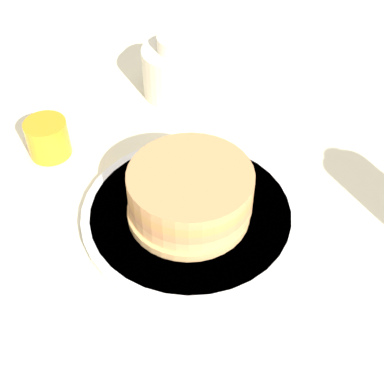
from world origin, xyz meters
TOP-DOWN VIEW (x-y plane):
  - ground_plane at (0.00, 0.00)m, footprint 4.00×4.00m
  - plate at (-0.00, 0.00)m, footprint 0.29×0.29m
  - pancake_stack at (0.00, 0.00)m, footprint 0.16×0.17m
  - juice_glass at (0.24, -0.03)m, footprint 0.06×0.06m
  - cream_jug at (0.13, -0.25)m, footprint 0.11×0.11m

SIDE VIEW (x-z plane):
  - ground_plane at x=0.00m, z-range 0.00..0.00m
  - plate at x=0.00m, z-range 0.00..0.01m
  - juice_glass at x=0.24m, z-range 0.00..0.06m
  - cream_jug at x=0.13m, z-range -0.01..0.10m
  - pancake_stack at x=0.00m, z-range 0.01..0.08m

